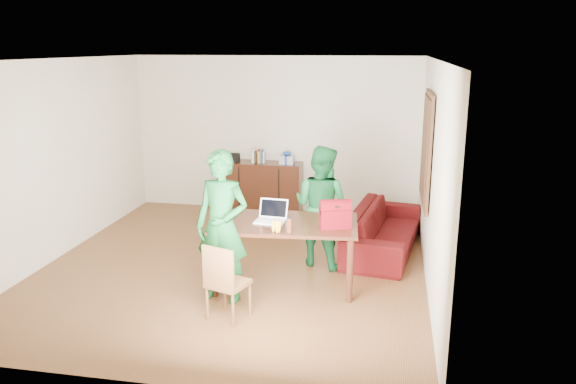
% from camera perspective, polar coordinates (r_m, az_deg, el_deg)
% --- Properties ---
extents(room, '(5.20, 5.70, 2.90)m').
position_cam_1_polar(room, '(7.35, -5.37, 2.37)').
color(room, '#462711').
rests_on(room, ground).
extents(table, '(1.80, 1.11, 0.81)m').
position_cam_1_polar(table, '(6.78, -0.31, -3.90)').
color(table, black).
rests_on(table, ground).
extents(chair, '(0.49, 0.48, 0.86)m').
position_cam_1_polar(chair, '(6.17, -6.13, -10.52)').
color(chair, brown).
rests_on(chair, ground).
extents(person_near, '(0.70, 0.52, 1.76)m').
position_cam_1_polar(person_near, '(6.41, -6.71, -3.50)').
color(person_near, '#125522').
rests_on(person_near, ground).
extents(person_far, '(0.96, 0.87, 1.62)m').
position_cam_1_polar(person_far, '(7.42, 3.37, -1.44)').
color(person_far, '#145B2A').
rests_on(person_far, ground).
extents(laptop, '(0.37, 0.27, 0.25)m').
position_cam_1_polar(laptop, '(6.73, -1.84, -2.70)').
color(laptop, white).
rests_on(laptop, table).
extents(bananas, '(0.15, 0.10, 0.05)m').
position_cam_1_polar(bananas, '(6.37, -1.20, -3.90)').
color(bananas, gold).
rests_on(bananas, table).
extents(bottle, '(0.07, 0.07, 0.18)m').
position_cam_1_polar(bottle, '(6.36, 0.14, -3.30)').
color(bottle, '#582514').
rests_on(bottle, table).
extents(red_bag, '(0.40, 0.29, 0.26)m').
position_cam_1_polar(red_bag, '(6.55, 4.80, -2.48)').
color(red_bag, '#6C070A').
rests_on(red_bag, table).
extents(sofa, '(1.14, 2.24, 0.62)m').
position_cam_1_polar(sofa, '(8.18, 9.72, -3.74)').
color(sofa, '#360710').
rests_on(sofa, ground).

